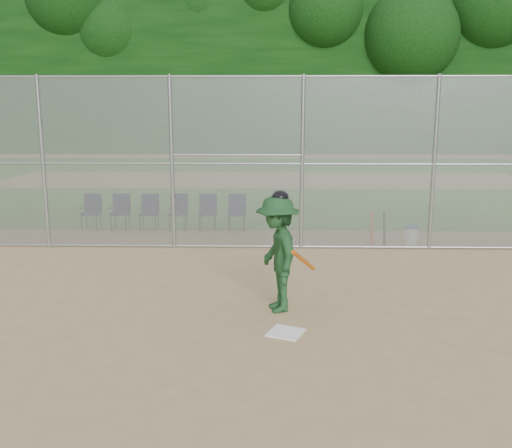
{
  "coord_description": "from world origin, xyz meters",
  "views": [
    {
      "loc": [
        0.26,
        -8.08,
        3.27
      ],
      "look_at": [
        0.0,
        2.5,
        1.1
      ],
      "focal_mm": 40.0,
      "sensor_mm": 36.0,
      "label": 1
    }
  ],
  "objects_px": {
    "home_plate": "(286,332)",
    "chair_0": "(91,212)",
    "water_cooler": "(411,235)",
    "batter_at_plate": "(277,253)"
  },
  "relations": [
    {
      "from": "home_plate",
      "to": "water_cooler",
      "type": "xyz_separation_m",
      "value": [
        3.19,
        5.65,
        0.22
      ]
    },
    {
      "from": "home_plate",
      "to": "batter_at_plate",
      "type": "xyz_separation_m",
      "value": [
        -0.12,
        0.99,
        0.95
      ]
    },
    {
      "from": "home_plate",
      "to": "water_cooler",
      "type": "distance_m",
      "value": 6.5
    },
    {
      "from": "home_plate",
      "to": "water_cooler",
      "type": "bearing_deg",
      "value": 60.54
    },
    {
      "from": "batter_at_plate",
      "to": "water_cooler",
      "type": "distance_m",
      "value": 5.76
    },
    {
      "from": "home_plate",
      "to": "chair_0",
      "type": "relative_size",
      "value": 0.5
    },
    {
      "from": "home_plate",
      "to": "water_cooler",
      "type": "height_order",
      "value": "water_cooler"
    },
    {
      "from": "chair_0",
      "to": "home_plate",
      "type": "bearing_deg",
      "value": -54.55
    },
    {
      "from": "home_plate",
      "to": "chair_0",
      "type": "xyz_separation_m",
      "value": [
        -5.1,
        7.16,
        0.47
      ]
    },
    {
      "from": "chair_0",
      "to": "water_cooler",
      "type": "bearing_deg",
      "value": -10.29
    }
  ]
}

